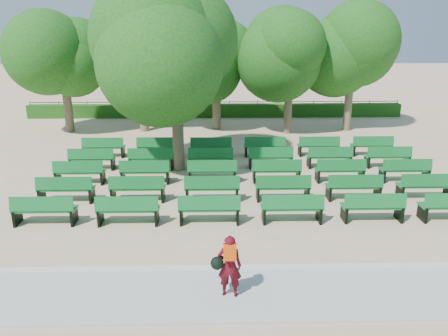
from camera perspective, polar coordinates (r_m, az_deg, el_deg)
name	(u,v)px	position (r m, az deg, el deg)	size (l,w,h in m)	color
ground	(217,186)	(17.43, -0.94, -2.43)	(120.00, 120.00, 0.00)	tan
paving	(219,294)	(10.80, -0.63, -16.14)	(30.00, 2.20, 0.06)	#B4B5B0
curb	(219,268)	(11.76, -0.70, -12.91)	(30.00, 0.12, 0.10)	silver
hedge	(215,111)	(30.85, -1.14, 7.50)	(26.00, 0.70, 0.90)	#1E5315
fence	(215,116)	(31.33, -1.14, 6.82)	(26.00, 0.10, 1.02)	black
tree_line	(216,130)	(27.03, -1.10, 5.01)	(21.80, 6.80, 7.04)	#1F5C18
bench_array	(243,180)	(17.89, 2.54, -1.55)	(2.00, 0.65, 1.26)	#126B2B
tree_among	(176,61)	(18.66, -6.35, 13.69)	(5.00, 5.00, 6.99)	brown
person	(229,265)	(10.29, 0.60, -12.56)	(0.75, 0.47, 1.54)	#4B0A13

